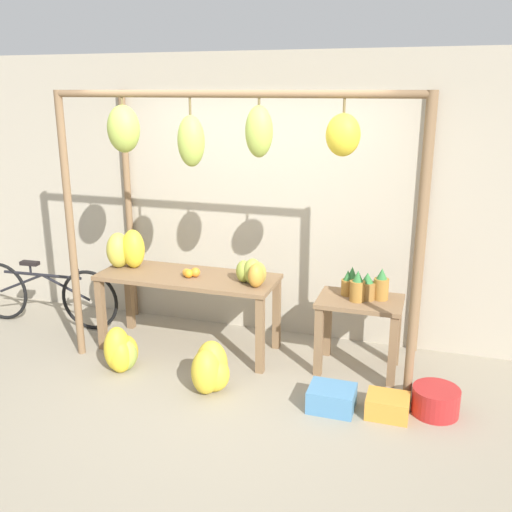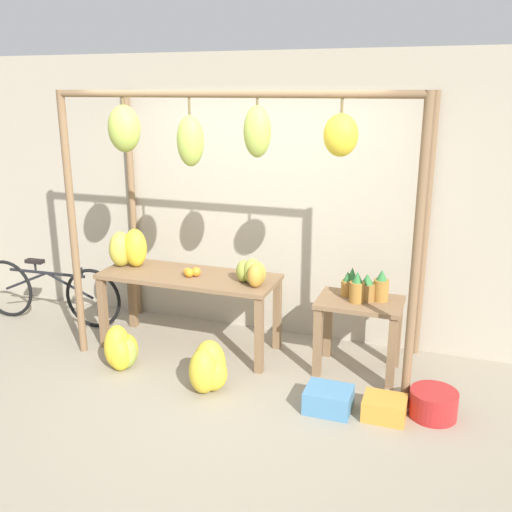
{
  "view_description": "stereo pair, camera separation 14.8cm",
  "coord_description": "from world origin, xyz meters",
  "views": [
    {
      "loc": [
        1.62,
        -3.84,
        2.45
      ],
      "look_at": [
        0.11,
        0.85,
        1.01
      ],
      "focal_mm": 40.0,
      "sensor_mm": 36.0,
      "label": 1
    },
    {
      "loc": [
        1.76,
        -3.8,
        2.45
      ],
      "look_at": [
        0.11,
        0.85,
        1.01
      ],
      "focal_mm": 40.0,
      "sensor_mm": 36.0,
      "label": 2
    }
  ],
  "objects": [
    {
      "name": "ground_plane",
      "position": [
        0.0,
        0.0,
        0.0
      ],
      "size": [
        20.0,
        20.0,
        0.0
      ],
      "primitive_type": "plane",
      "color": "gray"
    },
    {
      "name": "shop_wall_back",
      "position": [
        0.0,
        1.56,
        1.4
      ],
      "size": [
        8.0,
        0.08,
        2.8
      ],
      "color": "#B2A893",
      "rests_on": "ground_plane"
    },
    {
      "name": "stall_awning",
      "position": [
        -0.06,
        0.61,
        1.83
      ],
      "size": [
        3.12,
        1.2,
        2.45
      ],
      "color": "brown",
      "rests_on": "ground_plane"
    },
    {
      "name": "display_table_main",
      "position": [
        -0.57,
        0.85,
        0.64
      ],
      "size": [
        1.71,
        0.64,
        0.76
      ],
      "color": "brown",
      "rests_on": "ground_plane"
    },
    {
      "name": "display_table_side",
      "position": [
        1.06,
        0.91,
        0.51
      ],
      "size": [
        0.74,
        0.52,
        0.68
      ],
      "color": "brown",
      "rests_on": "ground_plane"
    },
    {
      "name": "banana_pile_on_table",
      "position": [
        -1.24,
        0.89,
        0.94
      ],
      "size": [
        0.44,
        0.33,
        0.38
      ],
      "color": "yellow",
      "rests_on": "display_table_main"
    },
    {
      "name": "orange_pile",
      "position": [
        -0.52,
        0.8,
        0.8
      ],
      "size": [
        0.17,
        0.13,
        0.09
      ],
      "color": "orange",
      "rests_on": "display_table_main"
    },
    {
      "name": "pineapple_cluster",
      "position": [
        1.07,
        0.94,
        0.79
      ],
      "size": [
        0.42,
        0.28,
        0.28
      ],
      "color": "#A3702D",
      "rests_on": "display_table_side"
    },
    {
      "name": "banana_pile_ground_left",
      "position": [
        -0.97,
        0.25,
        0.17
      ],
      "size": [
        0.34,
        0.38,
        0.42
      ],
      "color": "#9EB247",
      "rests_on": "ground_plane"
    },
    {
      "name": "banana_pile_ground_right",
      "position": [
        -0.06,
        0.14,
        0.19
      ],
      "size": [
        0.37,
        0.38,
        0.44
      ],
      "color": "gold",
      "rests_on": "ground_plane"
    },
    {
      "name": "fruit_crate_white",
      "position": [
        0.96,
        0.17,
        0.09
      ],
      "size": [
        0.36,
        0.3,
        0.18
      ],
      "color": "#4C84B2",
      "rests_on": "ground_plane"
    },
    {
      "name": "blue_bucket",
      "position": [
        1.75,
        0.35,
        0.11
      ],
      "size": [
        0.37,
        0.37,
        0.22
      ],
      "color": "#AD2323",
      "rests_on": "ground_plane"
    },
    {
      "name": "parked_bicycle",
      "position": [
        -2.3,
        0.93,
        0.34
      ],
      "size": [
        1.74,
        0.13,
        0.7
      ],
      "color": "black",
      "rests_on": "ground_plane"
    },
    {
      "name": "papaya_pile",
      "position": [
        0.1,
        0.79,
        0.86
      ],
      "size": [
        0.36,
        0.31,
        0.24
      ],
      "color": "gold",
      "rests_on": "display_table_main"
    },
    {
      "name": "fruit_crate_purple",
      "position": [
        1.39,
        0.21,
        0.08
      ],
      "size": [
        0.33,
        0.27,
        0.17
      ],
      "color": "orange",
      "rests_on": "ground_plane"
    }
  ]
}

